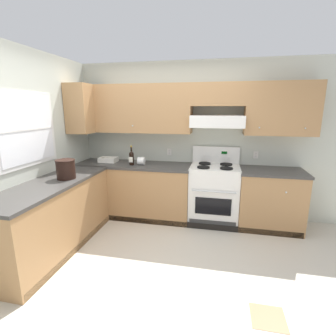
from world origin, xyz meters
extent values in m
plane|color=beige|center=(0.00, 0.00, 0.00)|extent=(7.04, 7.04, 0.00)
cube|color=olive|center=(1.30, -0.62, 0.00)|extent=(0.30, 0.30, 0.01)
cube|color=beige|center=(0.46, 1.62, 1.27)|extent=(4.68, 0.12, 2.55)
cube|color=#A87A4C|center=(-0.57, 1.38, 1.80)|extent=(1.82, 0.34, 0.76)
cube|color=#A87A4C|center=(1.65, 1.38, 1.80)|extent=(1.01, 0.34, 0.76)
cube|color=#A87A4C|center=(0.74, 1.38, 2.01)|extent=(0.80, 0.34, 0.34)
cube|color=white|center=(0.74, 1.34, 1.62)|extent=(0.80, 0.46, 0.17)
cube|color=white|center=(0.74, 1.12, 1.54)|extent=(0.80, 0.03, 0.04)
sphere|color=silver|center=(-0.57, 1.20, 1.54)|extent=(0.02, 0.02, 0.02)
sphere|color=silver|center=(1.34, 1.20, 1.54)|extent=(0.02, 0.02, 0.02)
sphere|color=silver|center=(1.95, 1.20, 1.54)|extent=(0.02, 0.02, 0.02)
cube|color=silver|center=(-0.04, 1.55, 1.08)|extent=(0.08, 0.01, 0.12)
cube|color=silver|center=(-0.04, 1.54, 1.10)|extent=(0.03, 0.00, 0.03)
cube|color=silver|center=(-0.04, 1.54, 1.06)|extent=(0.03, 0.00, 0.03)
cube|color=silver|center=(1.37, 1.55, 1.08)|extent=(0.08, 0.01, 0.12)
cube|color=silver|center=(1.37, 1.54, 1.10)|extent=(0.03, 0.00, 0.03)
cube|color=silver|center=(1.37, 1.54, 1.06)|extent=(0.03, 0.00, 0.03)
cube|color=beige|center=(-1.62, 0.10, 1.27)|extent=(0.12, 4.00, 2.55)
cube|color=white|center=(-1.57, 0.10, 1.55)|extent=(0.04, 1.00, 0.92)
cube|color=white|center=(-1.55, 0.10, 1.55)|extent=(0.01, 0.90, 0.82)
cube|color=white|center=(-1.54, 0.10, 1.55)|extent=(0.01, 0.90, 0.02)
cube|color=#A87A4C|center=(-1.38, 1.20, 1.80)|extent=(0.34, 0.64, 0.76)
cube|color=#A87A4C|center=(-0.59, 1.25, 0.44)|extent=(1.89, 0.61, 0.87)
cube|color=#3D3A38|center=(-0.59, 1.25, 0.89)|extent=(1.91, 0.63, 0.04)
cube|color=#A87A4C|center=(1.59, 1.25, 0.44)|extent=(0.92, 0.61, 0.87)
cube|color=#3D3A38|center=(1.59, 1.25, 0.89)|extent=(0.94, 0.63, 0.04)
cube|color=black|center=(0.26, 0.97, 0.04)|extent=(3.54, 0.06, 0.09)
sphere|color=silver|center=(-0.96, 0.93, 0.68)|extent=(0.03, 0.03, 0.03)
sphere|color=silver|center=(1.73, 0.93, 0.68)|extent=(0.03, 0.03, 0.03)
cube|color=#A87A4C|center=(-1.25, 0.00, 0.44)|extent=(0.61, 1.89, 0.87)
cube|color=#3D3A38|center=(-1.25, 0.00, 0.89)|extent=(0.63, 1.91, 0.04)
cube|color=black|center=(-0.97, 0.00, 0.04)|extent=(0.06, 1.85, 0.09)
cube|color=white|center=(0.74, 1.25, 0.46)|extent=(0.76, 0.58, 0.91)
cube|color=black|center=(0.74, 0.95, 0.38)|extent=(0.53, 0.01, 0.26)
cylinder|color=silver|center=(0.74, 0.93, 0.62)|extent=(0.65, 0.02, 0.02)
cube|color=#333333|center=(0.74, 0.96, 0.10)|extent=(0.70, 0.01, 0.11)
cube|color=white|center=(0.74, 1.25, 0.92)|extent=(0.76, 0.58, 0.02)
cube|color=white|center=(0.74, 1.52, 1.05)|extent=(0.76, 0.04, 0.29)
cube|color=#053F0C|center=(0.88, 1.50, 1.10)|extent=(0.09, 0.01, 0.04)
cylinder|color=black|center=(0.57, 1.11, 0.94)|extent=(0.19, 0.19, 0.02)
cylinder|color=black|center=(0.57, 1.11, 0.93)|extent=(0.07, 0.07, 0.01)
cylinder|color=black|center=(0.91, 1.11, 0.94)|extent=(0.19, 0.19, 0.02)
cylinder|color=black|center=(0.91, 1.11, 0.93)|extent=(0.07, 0.07, 0.01)
cylinder|color=black|center=(0.57, 1.39, 0.94)|extent=(0.19, 0.19, 0.02)
cylinder|color=black|center=(0.57, 1.39, 0.93)|extent=(0.07, 0.07, 0.01)
cylinder|color=black|center=(0.91, 1.39, 0.94)|extent=(0.19, 0.19, 0.02)
cylinder|color=black|center=(0.91, 1.39, 0.93)|extent=(0.07, 0.07, 0.01)
cylinder|color=white|center=(0.54, 1.50, 1.03)|extent=(0.04, 0.02, 0.04)
cylinder|color=white|center=(0.68, 1.50, 1.03)|extent=(0.04, 0.02, 0.04)
cylinder|color=white|center=(0.82, 1.50, 1.03)|extent=(0.04, 0.02, 0.04)
cylinder|color=white|center=(0.96, 1.50, 1.03)|extent=(0.04, 0.02, 0.04)
cylinder|color=black|center=(-0.59, 1.16, 1.01)|extent=(0.08, 0.08, 0.20)
cone|color=black|center=(-0.59, 1.16, 1.12)|extent=(0.08, 0.08, 0.04)
cylinder|color=black|center=(-0.59, 1.16, 1.18)|extent=(0.03, 0.03, 0.09)
cylinder|color=gold|center=(-0.59, 1.16, 1.22)|extent=(0.03, 0.03, 0.02)
cube|color=silver|center=(-0.59, 1.12, 1.00)|extent=(0.07, 0.00, 0.09)
cube|color=white|center=(-1.06, 1.30, 0.92)|extent=(0.23, 0.18, 0.02)
cube|color=white|center=(-1.06, 1.20, 0.95)|extent=(0.29, 0.01, 0.08)
cube|color=white|center=(-1.06, 1.41, 0.95)|extent=(0.29, 0.01, 0.08)
cube|color=white|center=(-1.20, 1.30, 0.95)|extent=(0.01, 0.19, 0.08)
cube|color=white|center=(-0.92, 1.30, 0.95)|extent=(0.01, 0.19, 0.08)
cylinder|color=black|center=(-1.15, 0.21, 1.04)|extent=(0.24, 0.24, 0.25)
torus|color=black|center=(-1.15, 0.21, 1.16)|extent=(0.25, 0.25, 0.01)
cylinder|color=white|center=(-0.44, 1.21, 0.97)|extent=(0.11, 0.12, 0.12)
cylinder|color=#9E7A51|center=(-0.50, 1.21, 0.97)|extent=(0.01, 0.04, 0.04)
camera|label=1|loc=(0.81, -2.61, 1.81)|focal=26.79mm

